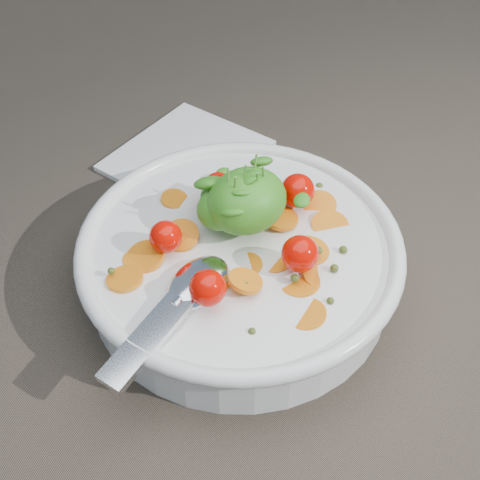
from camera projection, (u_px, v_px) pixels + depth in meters
ground at (222, 267)px, 0.63m from camera, size 6.00×6.00×0.00m
bowl at (240, 258)px, 0.59m from camera, size 0.34×0.31×0.13m
napkin at (187, 155)px, 0.76m from camera, size 0.21×0.19×0.01m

